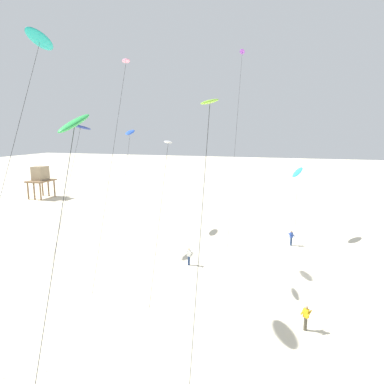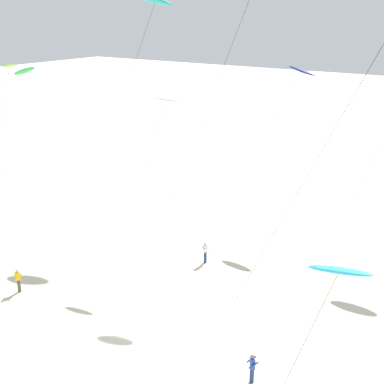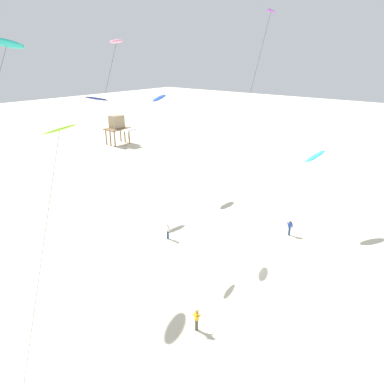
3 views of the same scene
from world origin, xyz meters
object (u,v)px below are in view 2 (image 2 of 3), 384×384
(kite_navy, at_px, (301,72))
(kite_flyer_nearest, at_px, (18,280))
(kite_green, at_px, (24,72))
(kite_flyer_furthest, at_px, (205,252))
(kite_cyan, at_px, (339,271))
(kite_lime, at_px, (9,72))
(kite_flyer_middle, at_px, (252,368))
(kite_teal, at_px, (155,2))
(kite_white, at_px, (167,102))

(kite_navy, distance_m, kite_flyer_nearest, 26.97)
(kite_green, relative_size, kite_navy, 1.01)
(kite_flyer_nearest, height_order, kite_flyer_furthest, same)
(kite_green, xyz_separation_m, kite_cyan, (29.64, -8.78, -5.01))
(kite_green, xyz_separation_m, kite_lime, (4.09, -4.43, 0.76))
(kite_navy, bearing_deg, kite_flyer_middle, -71.87)
(kite_navy, xyz_separation_m, kite_flyer_middle, (6.93, -21.16, -11.81))
(kite_navy, height_order, kite_flyer_nearest, kite_navy)
(kite_cyan, relative_size, kite_flyer_nearest, 4.98)
(kite_flyer_furthest, bearing_deg, kite_cyan, -37.67)
(kite_teal, relative_size, kite_flyer_furthest, 11.30)
(kite_teal, relative_size, kite_navy, 1.43)
(kite_green, bearing_deg, kite_lime, -47.28)
(kite_flyer_middle, bearing_deg, kite_teal, 138.33)
(kite_green, relative_size, kite_flyer_furthest, 8.00)
(kite_lime, bearing_deg, kite_flyer_nearest, -44.21)
(kite_lime, distance_m, kite_flyer_furthest, 18.98)
(kite_teal, xyz_separation_m, kite_navy, (11.21, 5.01, -5.42))
(kite_cyan, distance_m, kite_teal, 29.29)
(kite_white, bearing_deg, kite_flyer_middle, -38.37)
(kite_teal, height_order, kite_flyer_furthest, kite_teal)
(kite_lime, height_order, kite_white, kite_lime)
(kite_navy, bearing_deg, kite_lime, -131.05)
(kite_flyer_middle, bearing_deg, kite_cyan, -5.03)
(kite_flyer_furthest, bearing_deg, kite_navy, 82.40)
(kite_flyer_middle, bearing_deg, kite_navy, 108.13)
(kite_lime, height_order, kite_navy, kite_lime)
(kite_navy, relative_size, kite_white, 1.12)
(kite_teal, bearing_deg, kite_cyan, -37.02)
(kite_flyer_nearest, xyz_separation_m, kite_flyer_middle, (16.60, 1.07, 0.00))
(kite_cyan, relative_size, kite_teal, 0.44)
(kite_white, height_order, kite_flyer_furthest, kite_white)
(kite_white, relative_size, kite_flyer_middle, 7.05)
(kite_green, height_order, kite_white, kite_green)
(kite_teal, distance_m, kite_white, 11.03)
(kite_teal, xyz_separation_m, kite_flyer_nearest, (1.54, -17.21, -17.23))
(kite_navy, xyz_separation_m, kite_white, (-5.31, -11.47, -1.32))
(kite_teal, bearing_deg, kite_flyer_nearest, -84.90)
(kite_green, relative_size, kite_lime, 0.95)
(kite_flyer_nearest, bearing_deg, kite_flyer_middle, 3.69)
(kite_teal, relative_size, kite_white, 1.60)
(kite_flyer_middle, xyz_separation_m, kite_flyer_furthest, (-8.53, 9.12, 0.00))
(kite_navy, relative_size, kite_flyer_furthest, 7.93)
(kite_flyer_nearest, xyz_separation_m, kite_flyer_furthest, (8.07, 10.20, 0.00))
(kite_white, relative_size, kite_flyer_nearest, 7.05)
(kite_lime, relative_size, kite_flyer_middle, 8.44)
(kite_green, bearing_deg, kite_flyer_furthest, 2.19)
(kite_cyan, bearing_deg, kite_green, 163.49)
(kite_white, bearing_deg, kite_navy, 65.15)
(kite_navy, bearing_deg, kite_flyer_nearest, -113.52)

